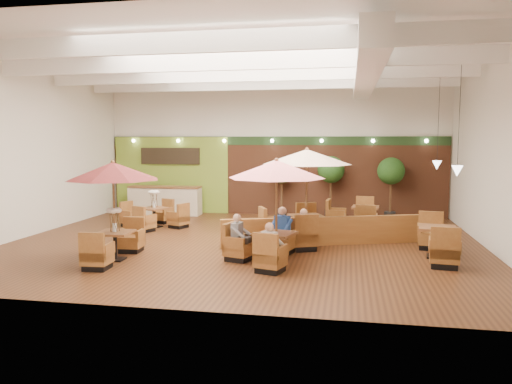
% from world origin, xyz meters
% --- Properties ---
extents(room, '(14.04, 14.00, 5.52)m').
position_xyz_m(room, '(0.25, 1.22, 3.63)').
color(room, '#381E0F').
rests_on(room, ground).
extents(service_counter, '(3.00, 0.75, 1.18)m').
position_xyz_m(service_counter, '(-4.40, 5.10, 0.58)').
color(service_counter, beige).
rests_on(service_counter, ground).
extents(booth_divider, '(5.77, 2.21, 0.84)m').
position_xyz_m(booth_divider, '(2.37, 0.16, 0.42)').
color(booth_divider, brown).
rests_on(booth_divider, ground).
extents(table_0, '(2.39, 2.54, 2.59)m').
position_xyz_m(table_0, '(-2.80, -2.67, 1.96)').
color(table_0, brown).
rests_on(table_0, ground).
extents(table_1, '(2.58, 2.72, 2.65)m').
position_xyz_m(table_1, '(1.25, -2.14, 1.90)').
color(table_1, brown).
rests_on(table_1, ground).
extents(table_2, '(2.83, 3.01, 2.87)m').
position_xyz_m(table_2, '(1.77, 0.44, 2.05)').
color(table_2, brown).
rests_on(table_2, ground).
extents(table_3, '(2.54, 2.54, 1.48)m').
position_xyz_m(table_3, '(-3.67, 2.13, 0.41)').
color(table_3, brown).
rests_on(table_3, ground).
extents(table_4, '(1.05, 2.85, 1.04)m').
position_xyz_m(table_4, '(5.40, -0.87, 0.40)').
color(table_4, brown).
rests_on(table_4, ground).
extents(table_5, '(1.85, 2.72, 1.00)m').
position_xyz_m(table_5, '(3.38, 3.15, 0.37)').
color(table_5, brown).
rests_on(table_5, ground).
extents(topiary_0, '(1.02, 1.02, 2.36)m').
position_xyz_m(topiary_0, '(0.45, 5.30, 1.76)').
color(topiary_0, black).
rests_on(topiary_0, ground).
extents(topiary_1, '(1.06, 1.06, 2.46)m').
position_xyz_m(topiary_1, '(2.40, 5.30, 1.83)').
color(topiary_1, black).
rests_on(topiary_1, ground).
extents(topiary_2, '(1.04, 1.04, 2.42)m').
position_xyz_m(topiary_2, '(4.68, 5.30, 1.80)').
color(topiary_2, black).
rests_on(topiary_2, ground).
extents(diner_0, '(0.40, 0.38, 0.73)m').
position_xyz_m(diner_0, '(1.31, -3.11, 0.73)').
color(diner_0, silver).
rests_on(diner_0, ground).
extents(diner_1, '(0.45, 0.42, 0.82)m').
position_xyz_m(diner_1, '(1.31, -1.17, 0.77)').
color(diner_1, '#254DA4').
rests_on(diner_1, ground).
extents(diner_2, '(0.33, 0.39, 0.75)m').
position_xyz_m(diner_2, '(0.34, -2.14, 0.74)').
color(diner_2, gray).
rests_on(diner_2, ground).
extents(diner_3, '(0.40, 0.38, 0.72)m').
position_xyz_m(diner_3, '(1.85, -0.61, 0.73)').
color(diner_3, '#254DA4').
rests_on(diner_3, ground).
extents(diner_4, '(0.39, 0.36, 0.71)m').
position_xyz_m(diner_4, '(1.85, -0.61, 0.73)').
color(diner_4, silver).
rests_on(diner_4, ground).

